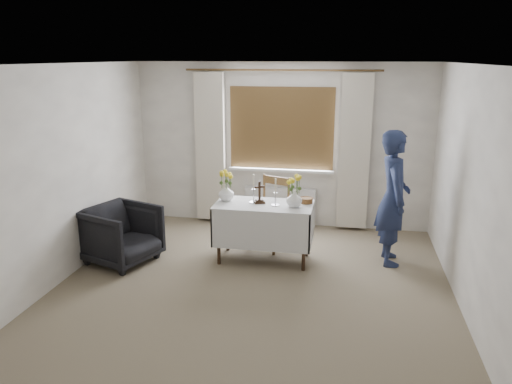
% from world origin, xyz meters
% --- Properties ---
extents(ground, '(5.00, 5.00, 0.00)m').
position_xyz_m(ground, '(0.00, 0.00, 0.00)').
color(ground, '#7D7157').
rests_on(ground, ground).
extents(altar_table, '(1.24, 0.64, 0.76)m').
position_xyz_m(altar_table, '(-0.01, 0.99, 0.38)').
color(altar_table, white).
rests_on(altar_table, ground).
extents(wooden_chair, '(0.59, 0.59, 0.99)m').
position_xyz_m(wooden_chair, '(-0.02, 1.43, 0.49)').
color(wooden_chair, brown).
rests_on(wooden_chair, ground).
extents(armchair, '(1.04, 1.02, 0.74)m').
position_xyz_m(armchair, '(-1.79, 0.59, 0.37)').
color(armchair, black).
rests_on(armchair, ground).
extents(person, '(0.47, 0.66, 1.72)m').
position_xyz_m(person, '(1.59, 1.23, 0.86)').
color(person, navy).
rests_on(person, ground).
extents(radiator, '(1.10, 0.10, 0.60)m').
position_xyz_m(radiator, '(0.00, 2.42, 0.30)').
color(radiator, silver).
rests_on(radiator, ground).
extents(wooden_cross, '(0.16, 0.14, 0.28)m').
position_xyz_m(wooden_cross, '(-0.08, 1.02, 0.90)').
color(wooden_cross, black).
rests_on(wooden_cross, altar_table).
extents(candlestick_left, '(0.12, 0.12, 0.37)m').
position_xyz_m(candlestick_left, '(-0.15, 1.02, 0.95)').
color(candlestick_left, silver).
rests_on(candlestick_left, altar_table).
extents(candlestick_right, '(0.10, 0.10, 0.35)m').
position_xyz_m(candlestick_right, '(0.14, 0.95, 0.94)').
color(candlestick_right, silver).
rests_on(candlestick_right, altar_table).
extents(flower_vase_left, '(0.27, 0.27, 0.21)m').
position_xyz_m(flower_vase_left, '(-0.52, 1.06, 0.87)').
color(flower_vase_left, white).
rests_on(flower_vase_left, altar_table).
extents(flower_vase_right, '(0.21, 0.21, 0.21)m').
position_xyz_m(flower_vase_right, '(0.38, 0.94, 0.87)').
color(flower_vase_right, white).
rests_on(flower_vase_right, altar_table).
extents(wicker_basket, '(0.19, 0.19, 0.07)m').
position_xyz_m(wicker_basket, '(0.51, 1.15, 0.80)').
color(wicker_basket, brown).
rests_on(wicker_basket, altar_table).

